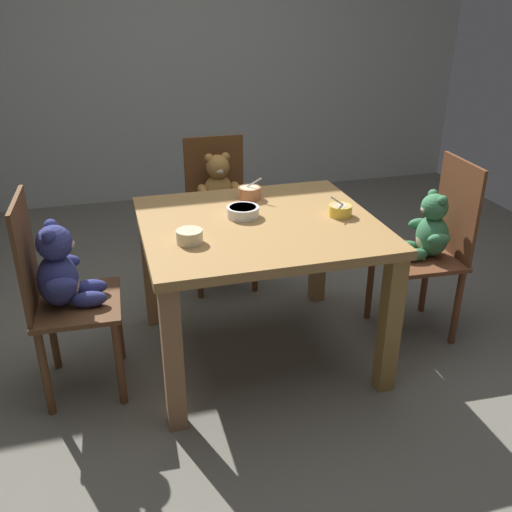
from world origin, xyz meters
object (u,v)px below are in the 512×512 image
(porridge_bowl_yellow_near_right, at_px, (340,210))
(teddy_chair_near_right, at_px, (430,239))
(teddy_chair_near_left, at_px, (61,281))
(porridge_bowl_cream_near_left, at_px, (189,236))
(porridge_bowl_terracotta_far_center, at_px, (249,193))
(teddy_chair_far_center, at_px, (219,200))
(dining_table, at_px, (259,245))
(porridge_bowl_white_center, at_px, (243,212))

(porridge_bowl_yellow_near_right, bearing_deg, teddy_chair_near_right, 1.21)
(teddy_chair_near_left, height_order, porridge_bowl_cream_near_left, teddy_chair_near_left)
(teddy_chair_near_right, height_order, porridge_bowl_terracotta_far_center, teddy_chair_near_right)
(teddy_chair_near_right, distance_m, porridge_bowl_yellow_near_right, 0.56)
(teddy_chair_near_right, bearing_deg, porridge_bowl_yellow_near_right, 4.20)
(teddy_chair_near_right, xyz_separation_m, teddy_chair_near_left, (-1.80, -0.02, 0.02))
(teddy_chair_far_center, bearing_deg, teddy_chair_near_right, 47.51)
(teddy_chair_near_left, relative_size, porridge_bowl_terracotta_far_center, 7.88)
(dining_table, bearing_deg, porridge_bowl_white_center, 128.28)
(porridge_bowl_terracotta_far_center, bearing_deg, dining_table, -97.00)
(porridge_bowl_cream_near_left, bearing_deg, teddy_chair_near_left, 168.04)
(dining_table, relative_size, porridge_bowl_yellow_near_right, 9.12)
(teddy_chair_near_right, xyz_separation_m, porridge_bowl_yellow_near_right, (-0.51, -0.01, 0.21))
(porridge_bowl_terracotta_far_center, bearing_deg, teddy_chair_near_left, -159.33)
(porridge_bowl_terracotta_far_center, distance_m, porridge_bowl_yellow_near_right, 0.49)
(dining_table, xyz_separation_m, teddy_chair_far_center, (-0.01, 0.84, -0.07))
(porridge_bowl_cream_near_left, bearing_deg, porridge_bowl_terracotta_far_center, 50.44)
(porridge_bowl_cream_near_left, bearing_deg, porridge_bowl_yellow_near_right, 9.31)
(teddy_chair_near_right, distance_m, teddy_chair_far_center, 1.26)
(porridge_bowl_cream_near_left, xyz_separation_m, porridge_bowl_yellow_near_right, (0.74, 0.12, -0.00))
(teddy_chair_far_center, bearing_deg, porridge_bowl_white_center, -2.41)
(porridge_bowl_yellow_near_right, height_order, porridge_bowl_white_center, porridge_bowl_yellow_near_right)
(teddy_chair_far_center, xyz_separation_m, porridge_bowl_cream_near_left, (-0.34, -1.00, 0.22))
(porridge_bowl_terracotta_far_center, xyz_separation_m, porridge_bowl_yellow_near_right, (0.35, -0.35, -0.00))
(dining_table, xyz_separation_m, porridge_bowl_yellow_near_right, (0.39, -0.04, 0.15))
(teddy_chair_near_right, distance_m, porridge_bowl_white_center, 0.99)
(porridge_bowl_terracotta_far_center, relative_size, porridge_bowl_cream_near_left, 1.05)
(teddy_chair_far_center, distance_m, porridge_bowl_white_center, 0.80)
(dining_table, relative_size, teddy_chair_near_right, 1.15)
(teddy_chair_near_right, relative_size, porridge_bowl_yellow_near_right, 7.94)
(teddy_chair_near_left, height_order, porridge_bowl_white_center, teddy_chair_near_left)
(teddy_chair_near_right, relative_size, porridge_bowl_cream_near_left, 8.27)
(teddy_chair_far_center, relative_size, teddy_chair_near_left, 0.95)
(porridge_bowl_yellow_near_right, bearing_deg, teddy_chair_near_left, -179.78)
(porridge_bowl_terracotta_far_center, distance_m, porridge_bowl_white_center, 0.26)
(porridge_bowl_yellow_near_right, bearing_deg, dining_table, 174.55)
(teddy_chair_near_right, bearing_deg, porridge_bowl_terracotta_far_center, -18.31)
(teddy_chair_near_left, distance_m, porridge_bowl_terracotta_far_center, 1.02)
(teddy_chair_near_right, xyz_separation_m, porridge_bowl_cream_near_left, (-1.25, -0.13, 0.21))
(dining_table, xyz_separation_m, teddy_chair_near_left, (-0.90, -0.04, -0.04))
(dining_table, distance_m, porridge_bowl_white_center, 0.17)
(porridge_bowl_terracotta_far_center, relative_size, porridge_bowl_yellow_near_right, 1.01)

